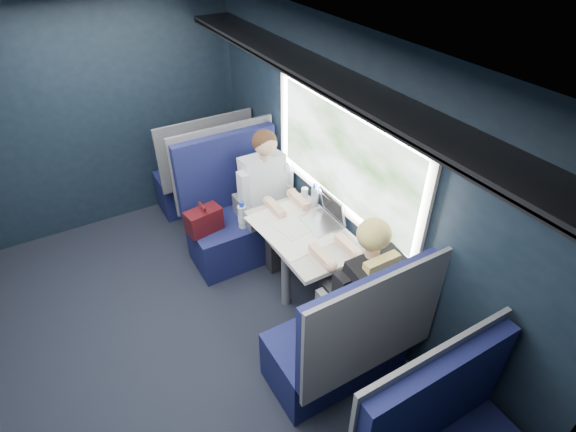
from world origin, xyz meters
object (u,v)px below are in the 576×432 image
woman (362,284)px  laptop (326,215)px  cup (305,192)px  bottle_small (315,196)px  man (269,191)px  seat_bay_near (237,216)px  seat_bay_far (344,343)px  table (302,239)px  seat_row_front (204,175)px

woman → laptop: (0.18, 0.73, 0.08)m
laptop → cup: 0.42m
bottle_small → cup: 0.17m
man → bottle_small: man is taller
cup → seat_bay_near: bearing=138.9°
man → bottle_small: (0.23, -0.42, 0.12)m
man → bottle_small: 0.50m
seat_bay_far → bottle_small: seat_bay_far is taller
laptop → bottle_small: 0.26m
man → laptop: bearing=-75.3°
laptop → cup: size_ratio=4.24×
bottle_small → cup: size_ratio=2.76×
table → man: 0.70m
woman → man: bearing=90.0°
seat_row_front → laptop: seat_row_front is taller
laptop → bottle_small: size_ratio=1.54×
man → woman: bearing=-90.0°
seat_row_front → seat_bay_far: bearing=-90.0°
seat_bay_near → man: man is taller
seat_bay_near → bottle_small: (0.49, -0.60, 0.42)m
seat_bay_far → cup: 1.45m
table → cup: size_ratio=12.53×
table → man: bearing=84.5°
seat_bay_near → cup: size_ratio=15.79×
seat_bay_far → seat_row_front: 2.67m
table → bottle_small: bottle_small is taller
seat_bay_near → man: size_ratio=0.95×
seat_bay_near → seat_row_front: bearing=89.2°
seat_bay_far → man: bearing=81.0°
bottle_small → man: bearing=118.5°
table → cup: 0.54m
laptop → table: bearing=-174.6°
seat_row_front → bottle_small: (0.48, -1.52, 0.43)m
man → bottle_small: bearing=-61.5°
bottle_small → seat_bay_far: bearing=-112.7°
table → woman: (0.07, -0.71, 0.06)m
seat_row_front → woman: (0.25, -2.50, 0.32)m
seat_bay_near → seat_bay_far: bearing=-89.6°
man → laptop: (0.18, -0.68, 0.09)m
seat_bay_near → woman: bearing=-80.5°
bottle_small → laptop: bearing=-101.9°
man → woman: size_ratio=1.00×
seat_bay_near → bottle_small: seat_bay_near is taller
man → cup: bearing=-48.4°
laptop → bottle_small: (0.05, 0.25, 0.03)m
cup → woman: bearing=-101.3°
seat_row_front → woman: size_ratio=0.88×
seat_row_front → man: bearing=-77.2°
table → seat_bay_far: 0.93m
laptop → woman: bearing=-103.6°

